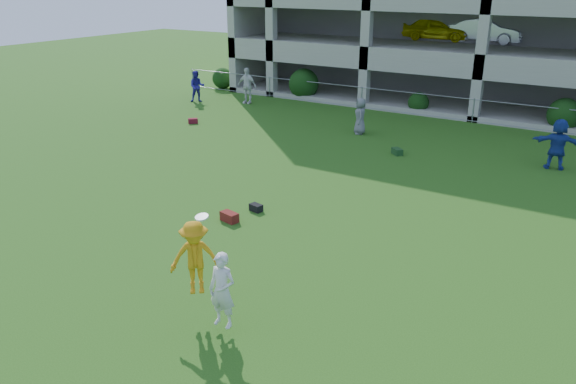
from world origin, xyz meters
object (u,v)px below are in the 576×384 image
Objects in this scene: frisbee_contest at (202,266)px; bystander_b at (247,86)px; bystander_c at (360,116)px; bystander_d at (558,144)px; bystander_a at (197,86)px.

bystander_b is at bearing 123.27° from frisbee_contest.
bystander_c is (8.23, -2.65, -0.18)m from bystander_b.
frisbee_contest is (3.59, -15.37, 0.46)m from bystander_c.
frisbee_contest is (11.83, -18.02, 0.28)m from bystander_b.
bystander_b is 21.56m from frisbee_contest.
bystander_b is 1.04× the size of bystander_d.
bystander_a is at bearing -159.33° from bystander_b.
bystander_b is 8.65m from bystander_c.
bystander_b reaches higher than bystander_a.
bystander_c is 0.75× the size of frisbee_contest.
bystander_c is at bearing 103.15° from frisbee_contest.
bystander_d is at bearing -45.29° from bystander_a.
bystander_d reaches higher than bystander_a.
frisbee_contest is at bearing -88.15° from bystander_a.
frisbee_contest reaches higher than bystander_b.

